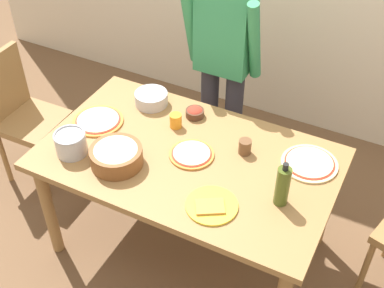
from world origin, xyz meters
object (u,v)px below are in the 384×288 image
olive_oil_bottle (283,186)px  person_cook (224,57)px  small_sauce_bowl (195,112)px  pizza_cooked_on_tray (98,121)px  pizza_second_cooked (192,154)px  plate_with_slice (211,206)px  popcorn_bowl (116,155)px  pizza_raw_on_board (309,163)px  chair_wooden_left (21,111)px  mixing_bowl_steel (151,99)px  cup_orange (176,121)px  dining_table (188,168)px  steel_pot (71,143)px  cup_small_brown (245,147)px

olive_oil_bottle → person_cook: bearing=129.5°
small_sauce_bowl → pizza_cooked_on_tray: bearing=-147.3°
pizza_second_cooked → plate_with_slice: size_ratio=0.95×
popcorn_bowl → plate_with_slice: bearing=-5.0°
pizza_raw_on_board → plate_with_slice: size_ratio=1.16×
chair_wooden_left → mixing_bowl_steel: size_ratio=4.75×
plate_with_slice → cup_orange: 0.65m
plate_with_slice → popcorn_bowl: popcorn_bowl is taller
person_cook → popcorn_bowl: size_ratio=5.79×
chair_wooden_left → pizza_cooked_on_tray: chair_wooden_left is taller
person_cook → mixing_bowl_steel: 0.53m
dining_table → steel_pot: steel_pot is taller
popcorn_bowl → cup_small_brown: 0.69m
pizza_raw_on_board → cup_orange: 0.79m
plate_with_slice → cup_orange: size_ratio=3.06×
person_cook → pizza_cooked_on_tray: size_ratio=5.45×
small_sauce_bowl → cup_small_brown: (0.39, -0.17, 0.01)m
plate_with_slice → steel_pot: (-0.85, 0.01, 0.06)m
cup_orange → cup_small_brown: bearing=-3.8°
pizza_raw_on_board → dining_table: bearing=-158.5°
steel_pot → cup_orange: size_ratio=2.04×
small_sauce_bowl → mixing_bowl_steel: bearing=-177.8°
plate_with_slice → steel_pot: size_ratio=1.50×
pizza_cooked_on_tray → small_sauce_bowl: (0.48, 0.31, 0.02)m
person_cook → small_sauce_bowl: (0.01, -0.42, -0.15)m
person_cook → pizza_raw_on_board: 0.92m
plate_with_slice → pizza_cooked_on_tray: bearing=161.1°
pizza_raw_on_board → small_sauce_bowl: small_sauce_bowl is taller
popcorn_bowl → olive_oil_bottle: 0.88m
dining_table → pizza_cooked_on_tray: bearing=177.4°
popcorn_bowl → chair_wooden_left: bearing=162.1°
popcorn_bowl → steel_pot: size_ratio=1.61×
small_sauce_bowl → cup_orange: (-0.05, -0.14, 0.01)m
chair_wooden_left → pizza_second_cooked: size_ratio=3.85×
olive_oil_bottle → cup_orange: olive_oil_bottle is taller
olive_oil_bottle → cup_orange: 0.80m
popcorn_bowl → small_sauce_bowl: popcorn_bowl is taller
pizza_raw_on_board → plate_with_slice: bearing=-123.2°
pizza_second_cooked → cup_orange: size_ratio=2.91×
popcorn_bowl → small_sauce_bowl: size_ratio=2.55×
pizza_raw_on_board → small_sauce_bowl: 0.74m
pizza_cooked_on_tray → popcorn_bowl: 0.39m
dining_table → cup_small_brown: 0.34m
mixing_bowl_steel → cup_orange: size_ratio=2.35×
chair_wooden_left → plate_with_slice: chair_wooden_left is taller
popcorn_bowl → cup_small_brown: popcorn_bowl is taller
cup_orange → cup_small_brown: 0.44m
olive_oil_bottle → steel_pot: (-1.14, -0.17, -0.05)m
olive_oil_bottle → cup_orange: size_ratio=3.01×
small_sauce_bowl → cup_orange: size_ratio=1.29×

